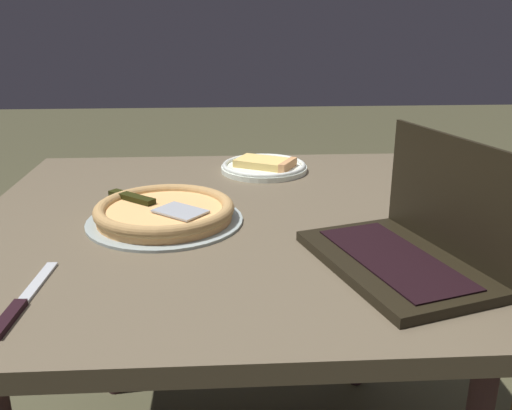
{
  "coord_description": "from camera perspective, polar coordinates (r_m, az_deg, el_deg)",
  "views": [
    {
      "loc": [
        0.03,
        1.13,
        1.15
      ],
      "look_at": [
        -0.04,
        0.03,
        0.77
      ],
      "focal_mm": 39.04,
      "sensor_mm": 36.0,
      "label": 1
    }
  ],
  "objects": [
    {
      "name": "pizza_plate",
      "position": [
        1.54,
        0.89,
        3.98
      ],
      "size": [
        0.24,
        0.24,
        0.04
      ],
      "color": "white",
      "rests_on": "dining_table"
    },
    {
      "name": "pizza_tray",
      "position": [
        1.18,
        -9.35,
        -0.74
      ],
      "size": [
        0.33,
        0.33,
        0.04
      ],
      "color": "#9CAAA7",
      "rests_on": "dining_table"
    },
    {
      "name": "table_knife",
      "position": [
        0.92,
        -23.01,
        -9.31
      ],
      "size": [
        0.03,
        0.24,
        0.01
      ],
      "color": "#BABEC2",
      "rests_on": "dining_table"
    },
    {
      "name": "laptop",
      "position": [
        1.0,
        15.78,
        -3.46
      ],
      "size": [
        0.31,
        0.39,
        0.22
      ],
      "color": "black",
      "rests_on": "dining_table"
    },
    {
      "name": "dining_table",
      "position": [
        1.23,
        -1.87,
        -3.78
      ],
      "size": [
        1.13,
        1.07,
        0.74
      ],
      "color": "brown",
      "rests_on": "ground_plane"
    }
  ]
}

